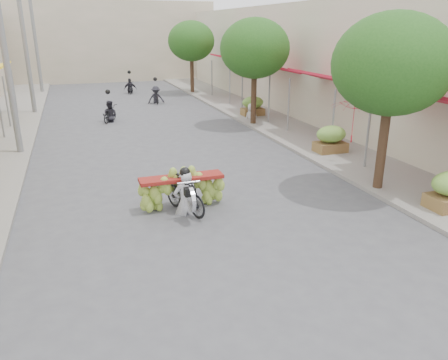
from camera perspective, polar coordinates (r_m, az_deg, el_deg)
ground at (r=8.61m, az=6.36°, el=-14.60°), size 120.00×120.00×0.00m
sidewalk_right at (r=24.17m, az=6.44°, el=7.98°), size 4.00×60.00×0.12m
shophouse_row_right at (r=25.48m, az=18.25°, el=14.43°), size 9.77×40.00×6.00m
far_building at (r=44.54m, az=-15.52°, el=17.07°), size 20.00×6.00×7.00m
utility_pole_mid at (r=18.56m, az=-26.78°, el=15.05°), size 0.60×0.24×8.00m
utility_pole_far at (r=27.51m, az=-24.58°, el=16.14°), size 0.60×0.24×8.00m
utility_pole_back at (r=36.48m, az=-23.46°, el=16.69°), size 0.60×0.24×8.00m
street_tree_near at (r=13.52m, az=21.15°, el=13.86°), size 3.40×3.40×5.25m
street_tree_mid at (r=22.16m, az=4.04°, el=16.74°), size 3.40×3.40×5.25m
street_tree_far at (r=33.53m, az=-4.30°, el=17.62°), size 3.40×3.40×5.25m
produce_crate_mid at (r=17.66m, az=13.80°, el=5.47°), size 1.20×0.88×1.16m
produce_crate_far at (r=24.63m, az=3.79°, el=9.82°), size 1.20×0.88×1.16m
banana_motorbike at (r=11.84m, az=-5.29°, el=-0.75°), size 2.30×1.90×2.23m
market_umbrella at (r=16.28m, az=16.91°, el=10.10°), size 2.13×2.13×1.59m
pedestrian at (r=23.81m, az=3.62°, el=9.92°), size 0.81×0.54×1.54m
bg_motorbike_a at (r=24.13m, az=-14.78°, el=9.13°), size 1.19×1.65×1.95m
bg_motorbike_b at (r=29.49m, az=-8.92°, el=11.51°), size 1.07×1.62×1.95m
bg_motorbike_c at (r=34.44m, az=-12.19°, el=12.36°), size 1.04×1.54×1.95m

